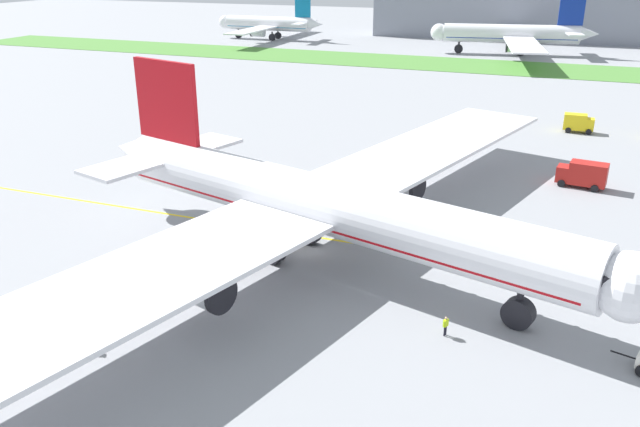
# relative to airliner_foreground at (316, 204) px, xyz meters

# --- Properties ---
(ground_plane) EXTENTS (600.00, 600.00, 0.00)m
(ground_plane) POSITION_rel_airliner_foreground_xyz_m (-1.74, 2.24, -5.69)
(ground_plane) COLOR gray
(ground_plane) RESTS_ON ground
(apron_taxi_line) EXTENTS (280.00, 0.36, 0.01)m
(apron_taxi_line) POSITION_rel_airliner_foreground_xyz_m (-1.74, 5.09, -5.69)
(apron_taxi_line) COLOR yellow
(apron_taxi_line) RESTS_ON ground
(grass_median_strip) EXTENTS (320.00, 24.00, 0.10)m
(grass_median_strip) POSITION_rel_airliner_foreground_xyz_m (-1.74, 121.56, -5.64)
(grass_median_strip) COLOR #4C8438
(grass_median_strip) RESTS_ON ground
(airliner_foreground) EXTENTS (56.12, 91.95, 16.75)m
(airliner_foreground) POSITION_rel_airliner_foreground_xyz_m (0.00, 0.00, 0.00)
(airliner_foreground) COLOR white
(airliner_foreground) RESTS_ON ground
(ground_crew_wingwalker_port) EXTENTS (0.38, 0.59, 1.75)m
(ground_crew_wingwalker_port) POSITION_rel_airliner_foreground_xyz_m (-9.98, 3.39, -4.63)
(ground_crew_wingwalker_port) COLOR black
(ground_crew_wingwalker_port) RESTS_ON ground
(ground_crew_marshaller_front) EXTENTS (0.39, 0.52, 1.61)m
(ground_crew_marshaller_front) POSITION_rel_airliner_foreground_xyz_m (13.70, -8.47, -4.71)
(ground_crew_marshaller_front) COLOR black
(ground_crew_marshaller_front) RESTS_ON ground
(ground_crew_wingwalker_starboard) EXTENTS (0.49, 0.51, 1.74)m
(ground_crew_wingwalker_starboard) POSITION_rel_airliner_foreground_xyz_m (-10.05, -19.59, -4.63)
(ground_crew_wingwalker_starboard) COLOR black
(ground_crew_wingwalker_starboard) RESTS_ON ground
(service_truck_baggage_loader) EXTENTS (4.63, 2.41, 2.94)m
(service_truck_baggage_loader) POSITION_rel_airliner_foreground_xyz_m (22.04, 59.29, -4.10)
(service_truck_baggage_loader) COLOR yellow
(service_truck_baggage_loader) RESTS_ON ground
(service_truck_fuel_bowser) EXTENTS (6.04, 3.22, 3.19)m
(service_truck_fuel_bowser) POSITION_rel_airliner_foreground_xyz_m (22.91, 31.09, -3.99)
(service_truck_fuel_bowser) COLOR #B21E19
(service_truck_fuel_bowser) RESTS_ON ground
(parked_airliner_far_left) EXTENTS (37.85, 58.20, 14.99)m
(parked_airliner_far_left) POSITION_rel_airliner_foreground_xyz_m (-76.90, 153.63, -0.61)
(parked_airliner_far_left) COLOR white
(parked_airliner_far_left) RESTS_ON ground
(parked_airliner_far_centre) EXTENTS (46.10, 72.78, 16.59)m
(parked_airliner_far_centre) POSITION_rel_airliner_foreground_xyz_m (2.94, 146.32, -0.06)
(parked_airliner_far_centre) COLOR white
(parked_airliner_far_centre) RESTS_ON ground
(terminal_building) EXTENTS (96.18, 20.00, 18.00)m
(terminal_building) POSITION_rel_airliner_foreground_xyz_m (0.64, 185.97, 3.31)
(terminal_building) COLOR gray
(terminal_building) RESTS_ON ground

